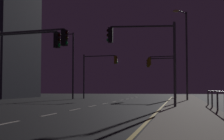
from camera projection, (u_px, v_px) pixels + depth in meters
ground_plane at (78, 109)px, 20.23m from camera, size 112.00×112.00×0.00m
sidewalk_right at (190, 109)px, 18.93m from camera, size 2.94×77.00×0.14m
lane_markings_center at (93, 106)px, 23.66m from camera, size 0.14×50.00×0.01m
lane_edge_line at (163, 106)px, 24.16m from camera, size 0.14×53.00×0.01m
traffic_light_near_left at (162, 69)px, 39.19m from camera, size 3.36×0.56×4.85m
traffic_light_mid_left at (26, 52)px, 20.95m from camera, size 4.47×0.82×4.93m
traffic_light_overhead_east at (144, 47)px, 20.84m from camera, size 4.26×0.73×5.21m
traffic_light_far_right at (98, 67)px, 40.56m from camera, size 4.39×0.83×5.39m
traffic_light_far_center at (163, 67)px, 39.07m from camera, size 3.32×0.67×5.06m
traffic_light_near_right at (27, 50)px, 20.47m from camera, size 5.20×0.99×4.97m
street_lamp_across_street at (185, 47)px, 31.86m from camera, size 1.32×1.98×8.44m
street_lamp_median at (71, 60)px, 39.37m from camera, size 1.61×0.36×7.78m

